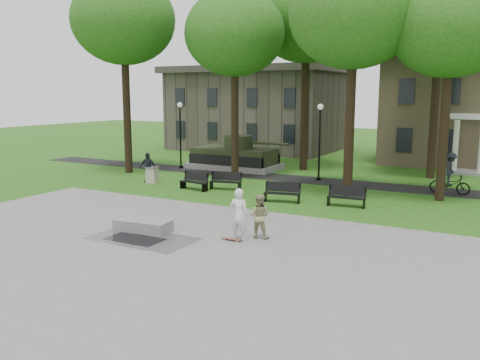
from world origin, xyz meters
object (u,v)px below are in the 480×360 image
object	(u,v)px
concrete_block	(143,225)
trash_bin	(152,175)
park_bench_0	(195,181)
skateboarder	(239,215)
cyclist	(450,177)
friend_watching	(259,216)

from	to	relation	value
concrete_block	trash_bin	size ratio (longest dim) A/B	2.29
concrete_block	park_bench_0	xyz separation A→B (m)	(-3.10, 8.26, 0.28)
trash_bin	skateboarder	bearing A→B (deg)	-37.90
concrete_block	skateboarder	distance (m)	4.08
skateboarder	trash_bin	distance (m)	13.42
trash_bin	cyclist	bearing A→B (deg)	16.87
park_bench_0	skateboarder	bearing A→B (deg)	-37.17
concrete_block	trash_bin	distance (m)	11.12
cyclist	park_bench_0	world-z (taller)	cyclist
cyclist	trash_bin	distance (m)	17.02
friend_watching	concrete_block	bearing A→B (deg)	6.07
skateboarder	friend_watching	size ratio (longest dim) A/B	1.17
concrete_block	friend_watching	distance (m)	4.68
skateboarder	friend_watching	xyz separation A→B (m)	(0.50, 0.66, -0.15)
friend_watching	trash_bin	world-z (taller)	friend_watching
friend_watching	cyclist	bearing A→B (deg)	-123.26
skateboarder	trash_bin	xyz separation A→B (m)	(-10.58, 8.24, -0.52)
concrete_block	park_bench_0	bearing A→B (deg)	110.59
friend_watching	trash_bin	size ratio (longest dim) A/B	1.74
cyclist	trash_bin	world-z (taller)	cyclist
concrete_block	trash_bin	world-z (taller)	trash_bin
park_bench_0	trash_bin	size ratio (longest dim) A/B	1.93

